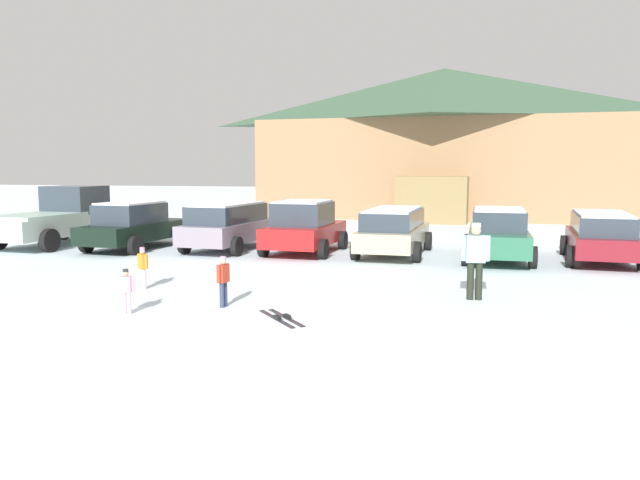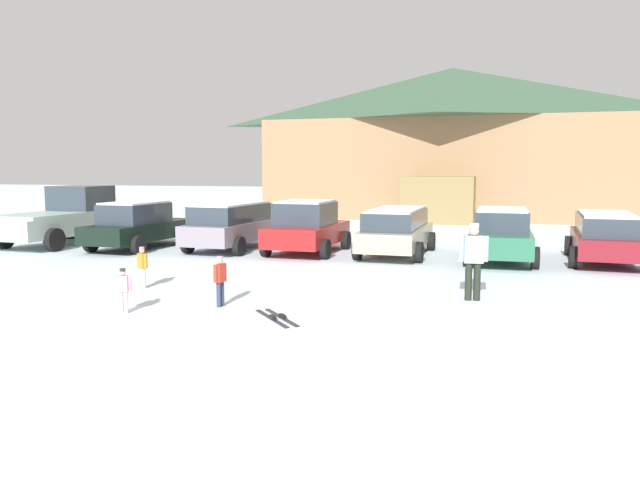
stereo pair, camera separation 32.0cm
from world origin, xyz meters
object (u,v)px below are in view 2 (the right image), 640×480
object	(u,v)px
parked_red_sedan	(307,227)
skier_child_in_red_jacket	(220,278)
ski_lodge	(451,141)
skier_adult_in_blue_parka	(473,257)
parked_black_sedan	(138,225)
parked_grey_wagon	(232,224)
parked_beige_suv	(396,230)
parked_green_coupe	(501,234)
skier_child_in_pink_snowsuit	(123,288)
skier_child_in_orange_jacket	(142,265)
pair_of_skis	(277,318)
parked_maroon_van	(605,236)
pickup_truck	(66,217)

from	to	relation	value
parked_red_sedan	skier_child_in_red_jacket	size ratio (longest dim) A/B	3.93
ski_lodge	skier_adult_in_blue_parka	size ratio (longest dim) A/B	12.72
parked_black_sedan	skier_adult_in_blue_parka	bearing A→B (deg)	-26.92
parked_grey_wagon	parked_red_sedan	bearing A→B (deg)	-3.54
parked_beige_suv	parked_green_coupe	xyz separation A→B (m)	(3.26, -0.43, -0.02)
parked_beige_suv	skier_adult_in_blue_parka	size ratio (longest dim) A/B	2.90
skier_child_in_pink_snowsuit	parked_black_sedan	bearing A→B (deg)	119.35
parked_red_sedan	skier_child_in_pink_snowsuit	xyz separation A→B (m)	(-1.10, -9.25, -0.37)
parked_black_sedan	parked_green_coupe	distance (m)	12.32
parked_beige_suv	skier_child_in_orange_jacket	size ratio (longest dim) A/B	4.90
skier_child_in_orange_jacket	skier_adult_in_blue_parka	world-z (taller)	skier_adult_in_blue_parka
parked_grey_wagon	parked_red_sedan	distance (m)	2.77
parked_green_coupe	skier_child_in_orange_jacket	world-z (taller)	parked_green_coupe
parked_grey_wagon	parked_beige_suv	xyz separation A→B (m)	(5.72, 0.08, -0.04)
pair_of_skis	parked_green_coupe	bearing A→B (deg)	63.91
parked_black_sedan	parked_red_sedan	distance (m)	6.11
ski_lodge	parked_black_sedan	world-z (taller)	ski_lodge
parked_maroon_van	skier_child_in_pink_snowsuit	world-z (taller)	parked_maroon_van
skier_child_in_pink_snowsuit	skier_adult_in_blue_parka	xyz separation A→B (m)	(6.60, 2.99, 0.44)
parked_black_sedan	parked_beige_suv	size ratio (longest dim) A/B	0.96
pickup_truck	pair_of_skis	size ratio (longest dim) A/B	4.09
skier_adult_in_blue_parka	pair_of_skis	world-z (taller)	skier_adult_in_blue_parka
pickup_truck	skier_child_in_pink_snowsuit	xyz separation A→B (m)	(8.28, -9.38, -0.49)
parked_black_sedan	parked_maroon_van	world-z (taller)	parked_black_sedan
parked_grey_wagon	parked_maroon_van	xyz separation A→B (m)	(11.98, -0.02, -0.05)
parked_black_sedan	pair_of_skis	world-z (taller)	parked_black_sedan
parked_beige_suv	pickup_truck	bearing A→B (deg)	-179.44
skier_adult_in_blue_parka	pair_of_skis	size ratio (longest dim) A/B	1.23
skier_child_in_red_jacket	skier_adult_in_blue_parka	bearing A→B (deg)	21.29
parked_red_sedan	skier_adult_in_blue_parka	distance (m)	8.33
parked_grey_wagon	parked_green_coupe	distance (m)	8.99
parked_beige_suv	pickup_truck	xyz separation A→B (m)	(-12.34, -0.12, 0.15)
pickup_truck	pair_of_skis	world-z (taller)	pickup_truck
parked_red_sedan	parked_maroon_van	distance (m)	9.22
parked_beige_suv	skier_child_in_orange_jacket	xyz separation A→B (m)	(-5.05, -7.12, -0.28)
parked_green_coupe	skier_adult_in_blue_parka	size ratio (longest dim) A/B	2.80
parked_red_sedan	skier_child_in_orange_jacket	bearing A→B (deg)	-106.90
parked_red_sedan	pickup_truck	size ratio (longest dim) A/B	0.74
skier_adult_in_blue_parka	parked_red_sedan	bearing A→B (deg)	131.29
skier_child_in_pink_snowsuit	parked_red_sedan	bearing A→B (deg)	83.21
pickup_truck	skier_child_in_red_jacket	distance (m)	12.93
parked_maroon_van	skier_child_in_pink_snowsuit	xyz separation A→B (m)	(-10.32, -9.40, -0.33)
parked_red_sedan	parked_maroon_van	xyz separation A→B (m)	(9.21, 0.15, -0.04)
parked_red_sedan	parked_beige_suv	xyz separation A→B (m)	(2.96, 0.25, -0.03)
parked_black_sedan	parked_grey_wagon	world-z (taller)	parked_black_sedan
parked_green_coupe	pickup_truck	xyz separation A→B (m)	(-15.60, 0.31, 0.17)
ski_lodge	parked_green_coupe	xyz separation A→B (m)	(2.53, -18.36, -3.56)
ski_lodge	pickup_truck	bearing A→B (deg)	-125.91
parked_grey_wagon	skier_adult_in_blue_parka	bearing A→B (deg)	-37.91
parked_grey_wagon	skier_adult_in_blue_parka	distance (m)	10.47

